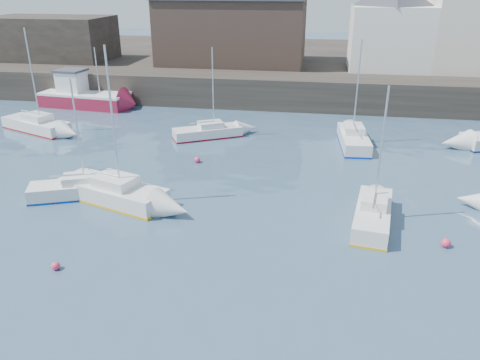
% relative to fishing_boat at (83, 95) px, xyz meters
% --- Properties ---
extents(water, '(220.00, 220.00, 0.00)m').
position_rel_fishing_boat_xyz_m(water, '(19.27, -31.53, -1.13)').
color(water, '#2D4760').
rests_on(water, ground).
extents(quay_wall, '(90.00, 5.00, 3.00)m').
position_rel_fishing_boat_xyz_m(quay_wall, '(19.27, 3.47, 0.37)').
color(quay_wall, '#28231E').
rests_on(quay_wall, ground).
extents(land_strip, '(90.00, 32.00, 2.80)m').
position_rel_fishing_boat_xyz_m(land_strip, '(19.27, 21.47, 0.27)').
color(land_strip, '#28231E').
rests_on(land_strip, ground).
extents(bldg_east_d, '(11.14, 11.14, 8.95)m').
position_rel_fishing_boat_xyz_m(bldg_east_d, '(30.27, 9.97, 6.23)').
color(bldg_east_d, white).
rests_on(bldg_east_d, land_strip).
extents(warehouse, '(16.40, 10.40, 7.60)m').
position_rel_fishing_boat_xyz_m(warehouse, '(13.27, 11.47, 5.49)').
color(warehouse, '#3D2D26').
rests_on(warehouse, land_strip).
extents(bldg_west, '(14.00, 8.00, 5.00)m').
position_rel_fishing_boat_xyz_m(bldg_west, '(-8.73, 10.47, 4.17)').
color(bldg_west, '#353028').
rests_on(bldg_west, land_strip).
extents(fishing_boat, '(9.11, 4.20, 5.84)m').
position_rel_fishing_boat_xyz_m(fishing_boat, '(0.00, 0.00, 0.00)').
color(fishing_boat, maroon).
rests_on(fishing_boat, ground).
extents(sailboat_a, '(5.56, 3.54, 6.91)m').
position_rel_fishing_boat_xyz_m(sailboat_a, '(9.65, -20.07, -0.64)').
color(sailboat_a, silver).
rests_on(sailboat_a, ground).
extents(sailboat_b, '(7.16, 4.27, 8.78)m').
position_rel_fishing_boat_xyz_m(sailboat_b, '(11.95, -20.27, -0.56)').
color(sailboat_b, silver).
rests_on(sailboat_b, ground).
extents(sailboat_c, '(2.54, 5.63, 7.14)m').
position_rel_fishing_boat_xyz_m(sailboat_c, '(26.47, -20.63, -0.58)').
color(sailboat_c, silver).
rests_on(sailboat_c, ground).
extents(sailboat_e, '(6.81, 4.36, 8.38)m').
position_rel_fishing_boat_xyz_m(sailboat_e, '(0.00, -8.48, -0.58)').
color(sailboat_e, silver).
rests_on(sailboat_e, ground).
extents(sailboat_f, '(2.37, 6.15, 7.84)m').
position_rel_fishing_boat_xyz_m(sailboat_f, '(26.16, -7.92, -0.58)').
color(sailboat_f, silver).
rests_on(sailboat_f, ground).
extents(sailboat_h, '(5.67, 4.22, 7.08)m').
position_rel_fishing_boat_xyz_m(sailboat_h, '(14.67, -7.81, -0.67)').
color(sailboat_h, silver).
rests_on(sailboat_h, ground).
extents(buoy_near, '(0.38, 0.38, 0.38)m').
position_rel_fishing_boat_xyz_m(buoy_near, '(12.34, -27.30, -1.13)').
color(buoy_near, '#EF335A').
rests_on(buoy_near, ground).
extents(buoy_mid, '(0.46, 0.46, 0.46)m').
position_rel_fishing_boat_xyz_m(buoy_mid, '(29.74, -22.46, -1.13)').
color(buoy_mid, '#EF335A').
rests_on(buoy_mid, ground).
extents(buoy_far, '(0.43, 0.43, 0.43)m').
position_rel_fishing_boat_xyz_m(buoy_far, '(15.23, -13.50, -1.13)').
color(buoy_far, '#EF335A').
rests_on(buoy_far, ground).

